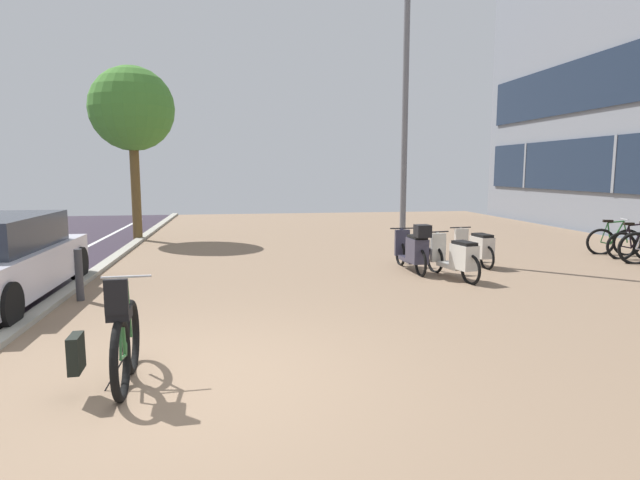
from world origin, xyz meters
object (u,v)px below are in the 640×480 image
at_px(scooter_mid, 414,249).
at_px(bollard_far, 79,275).
at_px(scooter_near, 476,248).
at_px(street_tree, 132,110).
at_px(bicycle_rack_05, 614,241).
at_px(lamp_post, 405,100).
at_px(bicycle_rack_04, 635,245).
at_px(bicycle_foreground, 122,343).
at_px(scooter_far, 456,258).

relative_size(scooter_mid, bollard_far, 2.16).
xyz_separation_m(scooter_near, scooter_mid, (-1.59, -0.51, 0.08)).
bearing_deg(bollard_far, street_tree, 93.38).
height_order(bicycle_rack_05, lamp_post, lamp_post).
bearing_deg(bicycle_rack_04, lamp_post, 168.70).
relative_size(bicycle_foreground, bollard_far, 1.74).
bearing_deg(lamp_post, bicycle_foreground, -126.81).
relative_size(scooter_mid, street_tree, 0.35).
xyz_separation_m(scooter_near, lamp_post, (-1.27, 1.23, 3.26)).
distance_m(bicycle_foreground, scooter_mid, 6.78).
xyz_separation_m(scooter_mid, bollard_far, (-6.03, -1.40, -0.05)).
bearing_deg(lamp_post, scooter_mid, -100.51).
bearing_deg(lamp_post, bollard_far, -153.76).
height_order(bicycle_rack_05, bollard_far, bicycle_rack_05).
xyz_separation_m(bicycle_foreground, bicycle_rack_04, (10.28, 5.60, -0.08)).
bearing_deg(scooter_near, bicycle_foreground, -139.03).
distance_m(bicycle_rack_05, scooter_far, 5.47).
height_order(bicycle_rack_04, bicycle_rack_05, bicycle_rack_04).
distance_m(scooter_mid, scooter_far, 0.97).
relative_size(bicycle_rack_05, lamp_post, 0.18).
bearing_deg(bicycle_foreground, street_tree, 99.36).
relative_size(bicycle_foreground, scooter_far, 0.83).
xyz_separation_m(scooter_near, street_tree, (-8.07, 5.56, 3.41)).
height_order(bicycle_foreground, bollard_far, bicycle_foreground).
xyz_separation_m(bicycle_foreground, lamp_post, (4.98, 6.66, 3.24)).
distance_m(bicycle_rack_04, bollard_far, 11.83).
bearing_deg(bicycle_foreground, bollard_far, 111.24).
xyz_separation_m(lamp_post, bollard_far, (-6.35, -3.13, -3.24)).
bearing_deg(bicycle_foreground, scooter_near, 40.97).
distance_m(bicycle_rack_05, scooter_mid, 5.77).
xyz_separation_m(bicycle_rack_04, street_tree, (-12.09, 5.39, 3.47)).
relative_size(lamp_post, bollard_far, 8.01).
distance_m(bicycle_foreground, bollard_far, 3.78).
xyz_separation_m(scooter_far, lamp_post, (-0.25, 2.52, 3.24)).
height_order(bicycle_rack_04, scooter_far, bicycle_rack_04).
bearing_deg(scooter_near, scooter_far, -128.44).
height_order(scooter_far, bollard_far, scooter_far).
bearing_deg(bicycle_rack_05, lamp_post, 175.87).
distance_m(bicycle_rack_04, bicycle_rack_05, 0.68).
xyz_separation_m(bicycle_foreground, bollard_far, (-1.37, 3.53, 0.01)).
height_order(bicycle_foreground, bicycle_rack_05, bicycle_foreground).
xyz_separation_m(bicycle_rack_04, scooter_far, (-5.05, -1.46, 0.08)).
distance_m(lamp_post, bollard_far, 7.79).
height_order(scooter_far, lamp_post, lamp_post).
distance_m(scooter_mid, bollard_far, 6.19).
relative_size(scooter_far, lamp_post, 0.26).
distance_m(bicycle_foreground, bicycle_rack_04, 11.70).
bearing_deg(bicycle_rack_05, bollard_far, -166.72).
bearing_deg(bicycle_rack_04, scooter_mid, -173.14).
distance_m(scooter_far, lamp_post, 4.11).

